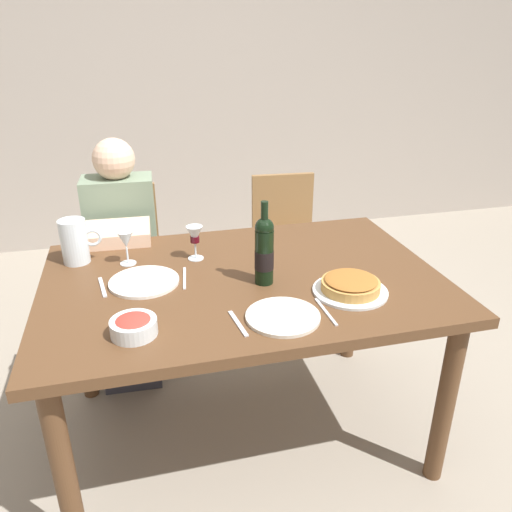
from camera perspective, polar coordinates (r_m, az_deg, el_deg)
The scene contains 18 objects.
ground_plane at distance 2.36m, azimuth -1.27°, elevation -19.12°, with size 8.00×8.00×0.00m, color gray.
back_wall at distance 4.11m, azimuth -9.60°, elevation 20.93°, with size 8.00×0.10×2.80m, color #A3998E.
dining_table at distance 1.96m, azimuth -1.45°, elevation -4.79°, with size 1.50×1.00×0.76m.
wine_bottle at distance 1.82m, azimuth 0.94°, elevation 0.62°, with size 0.07×0.07×0.32m.
water_pitcher at distance 2.13m, azimuth -19.88°, elevation 1.31°, with size 0.16×0.11×0.18m.
baked_tart at distance 1.82m, azimuth 10.69°, elevation -3.32°, with size 0.27×0.27×0.06m.
salad_bowl at distance 1.60m, azimuth -13.74°, elevation -7.70°, with size 0.14×0.14×0.06m.
wine_glass_left_diner at distance 2.04m, azimuth -6.98°, elevation 2.24°, with size 0.07×0.07×0.14m.
wine_glass_right_diner at distance 2.05m, azimuth -14.58°, elevation 1.65°, with size 0.06×0.06×0.14m.
dinner_plate_left_setting at distance 1.91m, azimuth -12.60°, elevation -2.86°, with size 0.26×0.26×0.01m, color white.
dinner_plate_right_setting at distance 1.65m, azimuth 3.07°, elevation -6.88°, with size 0.25×0.25×0.01m, color silver.
fork_left_setting at distance 1.92m, azimuth -17.05°, elevation -3.40°, with size 0.16×0.01×0.01m, color silver.
knife_left_setting at distance 1.92m, azimuth -8.13°, elevation -2.50°, with size 0.18×0.01×0.01m, color silver.
knife_right_setting at distance 1.70m, azimuth 7.94°, elevation -6.28°, with size 0.18×0.01×0.01m, color silver.
spoon_right_setting at distance 1.62m, azimuth -2.05°, elevation -7.66°, with size 0.16×0.01×0.01m, color silver.
chair_left at distance 2.81m, azimuth -14.49°, elevation -0.08°, with size 0.42×0.42×0.87m.
diner_left at distance 2.55m, azimuth -14.88°, elevation 0.22°, with size 0.35×0.51×1.16m.
chair_right at distance 2.92m, azimuth 3.40°, elevation 1.65°, with size 0.43×0.43×0.87m.
Camera 1 is at (-0.37, -1.67, 1.62)m, focal length 35.19 mm.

